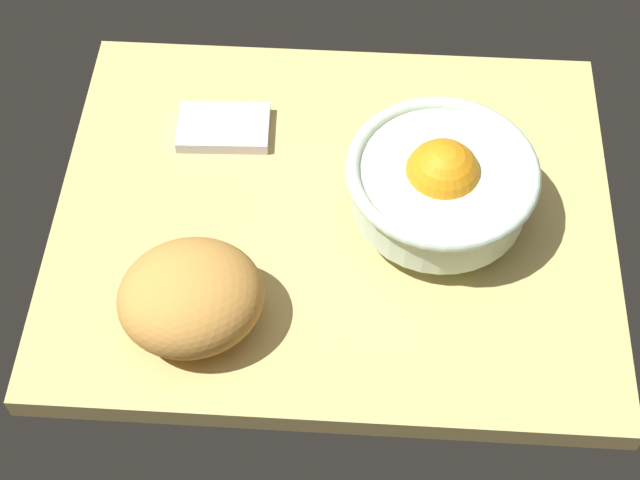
% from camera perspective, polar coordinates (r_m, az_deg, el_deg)
% --- Properties ---
extents(ground_plane, '(0.64, 0.52, 0.03)m').
position_cam_1_polar(ground_plane, '(1.12, 0.82, 1.28)').
color(ground_plane, tan).
extents(fruit_bowl, '(0.21, 0.21, 0.11)m').
position_cam_1_polar(fruit_bowl, '(1.06, 7.22, 3.48)').
color(fruit_bowl, silver).
rests_on(fruit_bowl, ground).
extents(bread_loaf, '(0.18, 0.17, 0.09)m').
position_cam_1_polar(bread_loaf, '(0.99, -7.69, -3.40)').
color(bread_loaf, '#C88B3E').
rests_on(bread_loaf, ground).
extents(napkin_folded, '(0.11, 0.08, 0.02)m').
position_cam_1_polar(napkin_folded, '(1.18, -5.75, 6.67)').
color(napkin_folded, silver).
rests_on(napkin_folded, ground).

